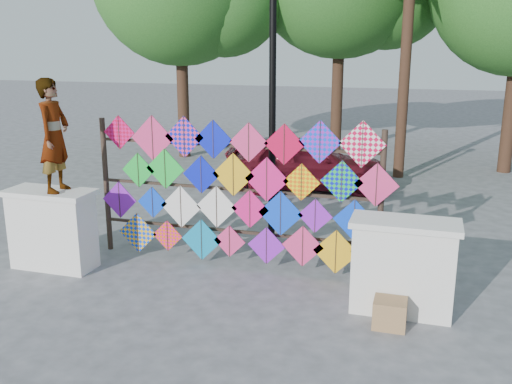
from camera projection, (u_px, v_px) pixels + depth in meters
ground at (217, 282)px, 8.62m from camera, size 80.00×80.00×0.00m
parapet_left at (53, 229)px, 9.03m from camera, size 1.40×0.65×1.28m
parapet_right at (403, 266)px, 7.51m from camera, size 1.40×0.65×1.28m
kite_rack at (238, 192)px, 8.95m from camera, size 4.90×0.24×2.43m
vendor_woman at (54, 136)px, 8.60m from camera, size 0.47×0.67×1.73m
sedan at (306, 162)px, 13.93m from camera, size 4.18×2.33×1.35m
lamppost at (272, 92)px, 9.71m from camera, size 0.28×0.28×4.46m
cardboard_box_near at (390, 313)px, 7.21m from camera, size 0.41×0.37×0.37m
cardboard_box_far at (391, 314)px, 7.25m from camera, size 0.36×0.33×0.30m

